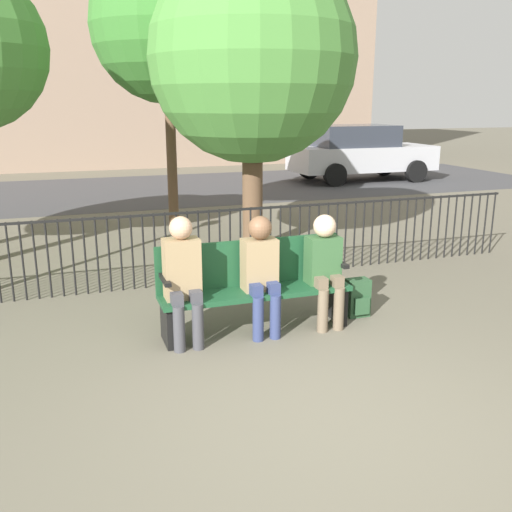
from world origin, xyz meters
The scene contains 11 objects.
ground_plane centered at (0.00, 0.00, 0.00)m, with size 80.00×80.00×0.00m, color #605B4C.
park_bench centered at (0.00, 1.96, 0.50)m, with size 1.94×0.45×0.92m.
seated_person_0 centered at (-0.75, 1.83, 0.70)m, with size 0.34×0.39×1.25m.
seated_person_1 centered at (0.04, 1.83, 0.69)m, with size 0.34×0.39×1.20m.
seated_person_2 centered at (0.73, 1.83, 0.67)m, with size 0.34×0.39×1.17m.
backpack centered at (1.20, 1.94, 0.20)m, with size 0.25×0.21×0.42m.
fence_railing centered at (-0.02, 3.67, 0.56)m, with size 9.01×0.03×0.95m.
tree_1 centered at (0.21, 7.28, 3.54)m, with size 2.65×2.65×4.87m.
tree_2 centered at (1.02, 5.01, 2.88)m, with size 3.04×3.04×4.41m.
street_surface centered at (0.00, 12.00, 0.00)m, with size 24.00×6.00×0.01m.
parked_car_0 centered at (6.64, 11.80, 0.84)m, with size 4.20×1.94×1.62m.
Camera 1 is at (-1.77, -3.25, 2.27)m, focal length 40.00 mm.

